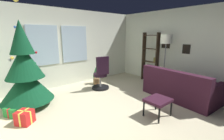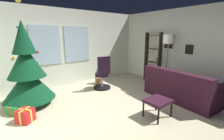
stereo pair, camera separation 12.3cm
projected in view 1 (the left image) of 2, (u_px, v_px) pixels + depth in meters
ground_plane at (125, 112)px, 3.62m from camera, size 5.19×5.23×0.10m
wall_back_with_windows at (70, 48)px, 5.29m from camera, size 5.19×0.12×2.55m
wall_right_with_frames at (184, 49)px, 4.98m from camera, size 0.12×5.23×2.55m
couch at (185, 88)px, 4.22m from camera, size 1.63×2.00×0.83m
footstool at (158, 101)px, 3.29m from camera, size 0.51×0.44×0.40m
holiday_tree at (25, 73)px, 3.65m from camera, size 1.19×1.19×2.53m
gift_box_red at (25, 117)px, 3.05m from camera, size 0.38×0.39×0.28m
gift_box_green at (13, 111)px, 3.35m from camera, size 0.37×0.38×0.21m
office_chair at (101, 77)px, 4.92m from camera, size 0.56×0.56×1.07m
bookshelf at (150, 61)px, 5.73m from camera, size 0.18×0.64×1.79m
floor_lamp at (166, 43)px, 4.85m from camera, size 0.36×0.36×1.73m
potted_plant at (97, 78)px, 5.50m from camera, size 0.31×0.31×0.59m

